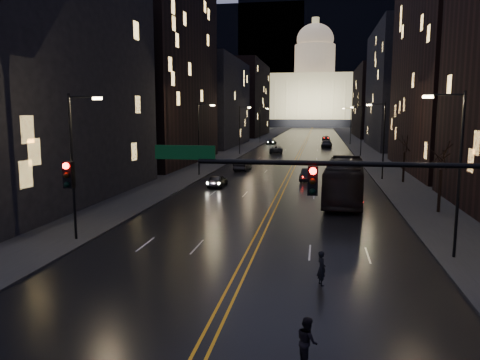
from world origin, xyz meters
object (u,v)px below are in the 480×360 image
at_px(bus, 345,180).
at_px(receding_car_a, 308,175).
at_px(pedestrian_b, 307,341).
at_px(oncoming_car_a, 217,180).
at_px(traffic_signal, 385,197).
at_px(pedestrian_a, 321,268).
at_px(oncoming_car_b, 243,165).

distance_m(bus, receding_car_a, 12.39).
bearing_deg(pedestrian_b, bus, -28.48).
height_order(oncoming_car_a, pedestrian_b, pedestrian_b).
bearing_deg(receding_car_a, traffic_signal, -78.89).
bearing_deg(oncoming_car_a, pedestrian_b, 108.45).
distance_m(pedestrian_a, pedestrian_b, 7.02).
xyz_separation_m(traffic_signal, oncoming_car_b, (-12.43, 46.35, -4.31)).
height_order(oncoming_car_b, pedestrian_b, oncoming_car_b).
bearing_deg(oncoming_car_a, traffic_signal, 113.28).
xyz_separation_m(oncoming_car_a, pedestrian_a, (10.85, -27.16, 0.13)).
bearing_deg(receding_car_a, bus, -67.62).
bearing_deg(pedestrian_b, traffic_signal, -74.15).
xyz_separation_m(traffic_signal, oncoming_car_a, (-12.84, 32.16, -4.42)).
bearing_deg(bus, pedestrian_a, -91.19).
bearing_deg(receding_car_a, oncoming_car_a, -141.82).
bearing_deg(pedestrian_a, bus, -28.65).
distance_m(bus, oncoming_car_a, 14.24).
distance_m(oncoming_car_b, pedestrian_b, 49.37).
relative_size(bus, pedestrian_a, 8.20).
bearing_deg(traffic_signal, oncoming_car_b, 105.01).
height_order(traffic_signal, bus, traffic_signal).
relative_size(pedestrian_a, pedestrian_b, 1.03).
relative_size(traffic_signal, pedestrian_a, 10.63).
xyz_separation_m(bus, pedestrian_a, (-2.06, -21.25, -1.04)).
bearing_deg(pedestrian_a, receding_car_a, -20.66).
height_order(traffic_signal, pedestrian_a, traffic_signal).
relative_size(bus, receding_car_a, 3.08).
distance_m(traffic_signal, pedestrian_a, 6.88).
bearing_deg(traffic_signal, bus, 89.84).
bearing_deg(oncoming_car_b, pedestrian_a, 106.90).
height_order(oncoming_car_a, pedestrian_a, pedestrian_a).
relative_size(oncoming_car_a, receding_car_a, 0.92).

